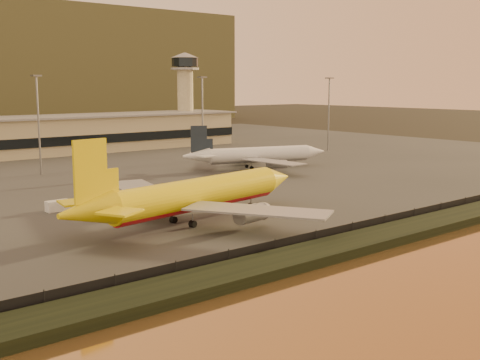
# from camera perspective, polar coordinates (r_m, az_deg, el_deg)

# --- Properties ---
(ground) EXTENTS (900.00, 900.00, 0.00)m
(ground) POSITION_cam_1_polar(r_m,az_deg,el_deg) (100.78, 4.15, -4.28)
(ground) COLOR black
(ground) RESTS_ON ground
(embankment) EXTENTS (320.00, 7.00, 1.40)m
(embankment) POSITION_cam_1_polar(r_m,az_deg,el_deg) (89.47, 11.72, -5.71)
(embankment) COLOR black
(embankment) RESTS_ON ground
(tarmac) EXTENTS (320.00, 220.00, 0.20)m
(tarmac) POSITION_cam_1_polar(r_m,az_deg,el_deg) (180.67, -17.10, 1.30)
(tarmac) COLOR #2D2D2D
(tarmac) RESTS_ON ground
(perimeter_fence) EXTENTS (300.00, 0.05, 2.20)m
(perimeter_fence) POSITION_cam_1_polar(r_m,az_deg,el_deg) (91.79, 9.79, -4.89)
(perimeter_fence) COLOR black
(perimeter_fence) RESTS_ON tarmac
(control_tower) EXTENTS (11.20, 11.20, 35.50)m
(control_tower) POSITION_cam_1_polar(r_m,az_deg,el_deg) (244.42, -5.22, 8.65)
(control_tower) COLOR tan
(control_tower) RESTS_ON tarmac
(apron_light_masts) EXTENTS (152.20, 12.20, 25.40)m
(apron_light_masts) POSITION_cam_1_polar(r_m,az_deg,el_deg) (167.90, -9.95, 6.35)
(apron_light_masts) COLOR slate
(apron_light_masts) RESTS_ON tarmac
(dhl_cargo_jet) EXTENTS (51.70, 50.09, 15.46)m
(dhl_cargo_jet) POSITION_cam_1_polar(r_m,az_deg,el_deg) (100.94, -4.32, -1.47)
(dhl_cargo_jet) COLOR yellow
(dhl_cargo_jet) RESTS_ON tarmac
(white_narrowbody_jet) EXTENTS (41.50, 39.44, 12.22)m
(white_narrowbody_jet) POSITION_cam_1_polar(r_m,az_deg,el_deg) (166.70, 1.60, 2.38)
(white_narrowbody_jet) COLOR white
(white_narrowbody_jet) RESTS_ON tarmac
(gse_vehicle_yellow) EXTENTS (4.07, 2.73, 1.68)m
(gse_vehicle_yellow) POSITION_cam_1_polar(r_m,az_deg,el_deg) (118.86, -2.54, -1.71)
(gse_vehicle_yellow) COLOR yellow
(gse_vehicle_yellow) RESTS_ON tarmac
(gse_vehicle_white) EXTENTS (4.39, 2.08, 1.95)m
(gse_vehicle_white) POSITION_cam_1_polar(r_m,az_deg,el_deg) (115.44, -16.86, -2.34)
(gse_vehicle_white) COLOR white
(gse_vehicle_white) RESTS_ON tarmac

